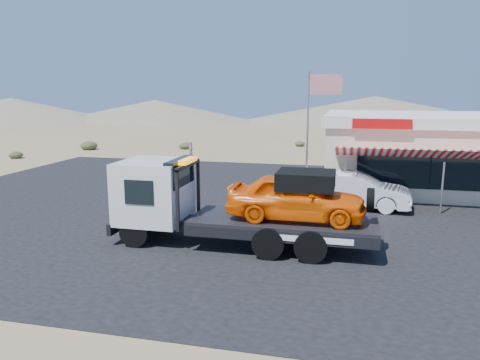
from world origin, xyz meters
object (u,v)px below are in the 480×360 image
Objects in this scene: flagpole at (313,121)px; white_sedan at (355,190)px; jerky_store at (424,151)px; tow_truck at (236,200)px.

white_sedan is at bearing -25.76° from flagpole.
jerky_store is 1.73× the size of flagpole.
flagpole is at bearing -141.21° from jerky_store.
flagpole reaches higher than jerky_store.
jerky_store is at bearing -26.81° from white_sedan.
flagpole reaches higher than tow_truck.
flagpole is at bearing 74.98° from tow_truck.
tow_truck is 1.44× the size of flagpole.
jerky_store is (7.47, 11.57, 0.43)m from tow_truck.
tow_truck reaches higher than white_sedan.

